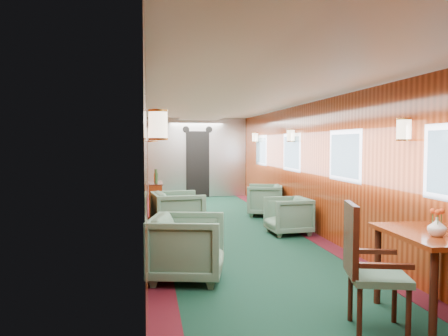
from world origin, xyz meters
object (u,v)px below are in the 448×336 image
(dining_table, at_px, (434,246))
(armchair_right_far, at_px, (265,200))
(armchair_left_far, at_px, (178,214))
(armchair_right_near, at_px, (288,216))
(side_chair, at_px, (366,262))
(armchair_left_near, at_px, (187,247))
(credenza, at_px, (155,201))

(dining_table, xyz_separation_m, armchair_right_far, (0.00, 5.92, -0.34))
(armchair_left_far, xyz_separation_m, armchair_right_near, (1.97, -0.22, -0.06))
(armchair_left_far, bearing_deg, armchair_right_far, -56.76)
(side_chair, bearing_deg, armchair_left_near, 145.10)
(side_chair, height_order, armchair_left_far, side_chair)
(armchair_left_far, height_order, armchair_right_far, armchair_left_far)
(armchair_right_near, distance_m, armchair_right_far, 2.01)
(dining_table, distance_m, armchair_left_far, 4.64)
(armchair_left_far, bearing_deg, armchair_right_near, -103.74)
(side_chair, bearing_deg, dining_table, 22.61)
(dining_table, xyz_separation_m, armchair_right_near, (-0.11, 3.91, -0.36))
(armchair_right_near, bearing_deg, armchair_left_far, -99.42)
(armchair_left_near, xyz_separation_m, armchair_right_near, (2.03, 2.31, -0.06))
(armchair_left_far, xyz_separation_m, armchair_right_far, (2.08, 1.78, -0.04))
(dining_table, relative_size, armchair_right_near, 1.54)
(credenza, distance_m, armchair_right_far, 2.46)
(armchair_right_near, bearing_deg, side_chair, -11.79)
(dining_table, height_order, credenza, credenza)
(armchair_left_far, relative_size, armchair_right_near, 1.18)
(armchair_right_far, bearing_deg, armchair_left_far, -31.78)
(armchair_left_near, bearing_deg, dining_table, -113.57)
(dining_table, distance_m, armchair_right_far, 5.93)
(side_chair, distance_m, credenza, 6.05)
(credenza, bearing_deg, dining_table, -66.78)
(armchair_right_near, bearing_deg, credenza, -130.58)
(armchair_left_near, bearing_deg, armchair_left_far, 11.97)
(dining_table, bearing_deg, armchair_left_near, 145.75)
(side_chair, height_order, credenza, side_chair)
(credenza, distance_m, armchair_left_near, 4.12)
(armchair_left_near, bearing_deg, side_chair, -126.96)
(dining_table, relative_size, armchair_left_near, 1.31)
(dining_table, relative_size, armchair_right_far, 1.45)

